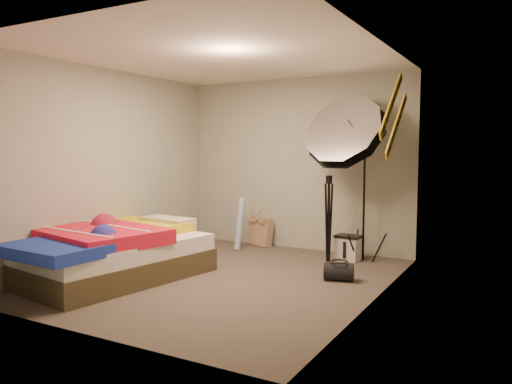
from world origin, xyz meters
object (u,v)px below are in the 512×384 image
Objects in this scene: bed at (111,252)px; camera_tripod at (329,212)px; duffel_bag at (339,272)px; photo_umbrella at (347,135)px; camera_case at (348,249)px; tote_bag at (261,232)px; wrapping_roll at (240,223)px.

bed is 2.06× the size of camera_tripod.
duffel_bag is 0.14× the size of photo_umbrella.
photo_umbrella is at bearing 46.51° from bed.
camera_case is 0.27× the size of camera_tripod.
camera_case is (1.50, -0.31, -0.05)m from tote_bag.
camera_case is at bearing 87.84° from duffel_bag.
duffel_bag is at bearing -26.93° from wrapping_roll.
camera_tripod is at bearing -4.30° from wrapping_roll.
camera_tripod is at bearing -126.35° from camera_case.
bed is 1.02× the size of photo_umbrella.
tote_bag is 2.09m from photo_umbrella.
duffel_bag is at bearing -19.54° from tote_bag.
duffel_bag is 0.29× the size of camera_tripod.
wrapping_roll is at bearing 175.70° from camera_tripod.
camera_case reaches higher than duffel_bag.
wrapping_roll reaches higher than duffel_bag.
bed is (-0.47, -2.09, -0.08)m from wrapping_roll.
bed is at bearing -102.70° from wrapping_roll.
bed reaches higher than tote_bag.
tote_bag is 0.18× the size of bed.
wrapping_roll is 2.03m from photo_umbrella.
photo_umbrella is 1.03m from camera_tripod.
wrapping_roll is at bearing 77.30° from bed.
tote_bag is 2.22m from duffel_bag.
wrapping_roll is at bearing -88.16° from tote_bag.
camera_case is at bearing 40.45° from photo_umbrella.
photo_umbrella reaches higher than tote_bag.
tote_bag is at bearing 175.52° from camera_case.
wrapping_roll is 0.34× the size of photo_umbrella.
photo_umbrella is (1.47, -0.34, 1.45)m from tote_bag.
duffel_bag is (1.74, -1.36, -0.11)m from tote_bag.
wrapping_roll reaches higher than bed.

